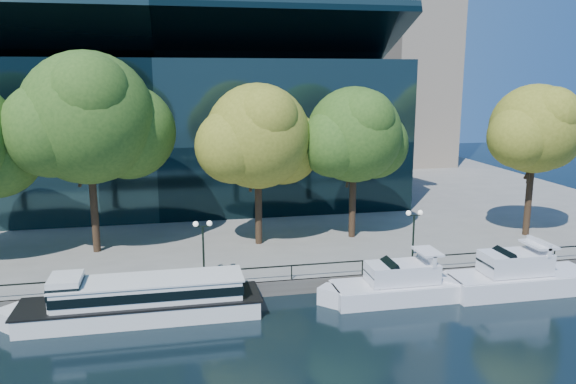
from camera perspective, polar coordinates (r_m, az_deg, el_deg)
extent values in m
plane|color=black|center=(35.03, -6.73, -12.72)|extent=(160.00, 160.00, 0.00)
cube|color=slate|center=(69.77, -9.36, 0.05)|extent=(90.00, 67.00, 1.00)
cube|color=#47443F|center=(37.63, -7.16, -10.12)|extent=(90.00, 0.25, 1.00)
cube|color=black|center=(37.31, -7.24, -7.94)|extent=(88.20, 0.08, 0.08)
cube|color=black|center=(37.48, -7.22, -8.66)|extent=(0.07, 0.07, 0.90)
cube|color=black|center=(64.16, -13.00, 5.67)|extent=(50.00, 24.00, 16.00)
cube|color=black|center=(59.91, -13.51, 14.35)|extent=(50.00, 17.14, 7.86)
cube|color=silver|center=(35.88, -14.63, -11.46)|extent=(14.09, 3.42, 1.11)
cube|color=black|center=(35.66, -14.67, -10.61)|extent=(14.37, 3.49, 0.12)
cube|color=silver|center=(37.01, -25.80, -11.56)|extent=(2.83, 2.83, 1.11)
cube|color=silver|center=(35.40, -13.90, -9.63)|extent=(10.99, 2.81, 1.21)
cube|color=black|center=(35.38, -13.91, -9.56)|extent=(11.13, 2.87, 0.55)
cube|color=silver|center=(35.17, -13.96, -8.64)|extent=(11.27, 2.94, 0.10)
cube|color=silver|center=(35.85, -21.60, -9.35)|extent=(1.81, 2.40, 1.81)
cube|color=black|center=(35.78, -21.62, -9.04)|extent=(1.86, 2.46, 0.70)
cube|color=silver|center=(38.34, 12.13, -9.75)|extent=(10.13, 2.90, 1.16)
cube|color=silver|center=(36.68, 4.74, -10.53)|extent=(2.22, 2.22, 1.16)
cube|color=silver|center=(38.12, 12.17, -8.92)|extent=(9.93, 2.84, 0.08)
cube|color=silver|center=(37.69, 11.50, -7.99)|extent=(4.56, 2.17, 1.25)
cube|color=black|center=(37.18, 9.62, -8.04)|extent=(2.00, 2.08, 1.58)
cube|color=silver|center=(38.09, 13.96, -6.44)|extent=(0.24, 2.26, 0.77)
cube|color=silver|center=(37.97, 13.99, -5.89)|extent=(1.35, 2.26, 0.14)
cube|color=silver|center=(41.69, 22.49, -8.51)|extent=(9.91, 3.08, 1.32)
cube|color=silver|center=(39.21, 16.39, -9.36)|extent=(2.43, 2.43, 1.32)
cube|color=silver|center=(41.47, 22.57, -7.63)|extent=(9.71, 3.02, 0.09)
cube|color=silver|center=(40.95, 22.08, -6.64)|extent=(4.46, 2.31, 1.43)
cube|color=black|center=(40.23, 20.55, -6.68)|extent=(2.01, 2.22, 1.66)
cube|color=silver|center=(41.59, 24.13, -5.03)|extent=(0.28, 2.40, 0.88)
cube|color=silver|center=(41.56, 24.14, -4.88)|extent=(1.54, 2.40, 0.17)
cylinder|color=black|center=(45.48, -19.15, -0.72)|extent=(0.56, 0.56, 8.30)
cylinder|color=black|center=(45.06, -18.77, 3.41)|extent=(1.28, 1.96, 4.14)
cylinder|color=black|center=(44.73, -19.96, 2.89)|extent=(1.18, 1.34, 3.70)
sphere|color=#294D18|center=(44.62, -19.69, 7.11)|extent=(9.90, 9.90, 9.90)
sphere|color=#294D18|center=(45.91, -15.95, 5.90)|extent=(7.43, 7.43, 7.43)
sphere|color=#294D18|center=(44.12, -22.99, 5.85)|extent=(6.93, 6.93, 6.93)
sphere|color=#294D18|center=(42.51, -19.54, 9.27)|extent=(5.94, 5.94, 5.94)
cylinder|color=black|center=(45.27, -3.02, -0.96)|extent=(0.56, 0.56, 7.02)
cylinder|color=black|center=(45.02, -2.47, 2.55)|extent=(1.14, 1.71, 3.52)
cylinder|color=black|center=(44.44, -3.51, 2.09)|extent=(1.05, 1.18, 3.15)
sphere|color=olive|center=(44.41, -3.10, 5.68)|extent=(8.31, 8.31, 8.31)
sphere|color=olive|center=(46.14, -0.50, 4.63)|extent=(6.23, 6.23, 6.23)
sphere|color=olive|center=(43.41, -5.64, 4.68)|extent=(5.81, 5.81, 5.81)
sphere|color=olive|center=(42.71, -2.23, 7.41)|extent=(4.98, 4.98, 4.98)
cylinder|color=black|center=(47.46, 6.58, -0.47)|extent=(0.56, 0.56, 6.96)
cylinder|color=black|center=(47.30, 7.16, 2.85)|extent=(1.13, 1.70, 3.49)
cylinder|color=black|center=(46.59, 6.30, 2.42)|extent=(1.04, 1.17, 3.12)
sphere|color=#294D18|center=(46.64, 6.73, 5.81)|extent=(7.85, 7.85, 7.85)
sphere|color=#294D18|center=(48.56, 8.70, 4.82)|extent=(5.89, 5.89, 5.89)
sphere|color=#294D18|center=(45.38, 4.66, 4.94)|extent=(5.50, 5.50, 5.50)
sphere|color=#294D18|center=(45.16, 7.88, 7.34)|extent=(4.71, 4.71, 4.71)
cylinder|color=black|center=(51.90, 23.29, -0.11)|extent=(0.56, 0.56, 7.30)
cylinder|color=black|center=(51.89, 23.88, 3.06)|extent=(1.17, 1.77, 3.66)
cylinder|color=black|center=(51.00, 23.35, 2.67)|extent=(1.07, 1.22, 3.27)
sphere|color=olive|center=(51.15, 23.79, 5.90)|extent=(7.38, 7.38, 7.38)
sphere|color=olive|center=(53.31, 24.81, 5.01)|extent=(5.54, 5.54, 5.54)
sphere|color=olive|center=(49.55, 22.48, 5.20)|extent=(5.17, 5.17, 5.17)
sphere|color=olive|center=(50.08, 25.23, 7.16)|extent=(4.43, 4.43, 4.43)
cylinder|color=black|center=(38.18, -8.58, -6.17)|extent=(0.14, 0.14, 3.60)
cube|color=black|center=(37.65, -8.67, -3.49)|extent=(0.90, 0.06, 0.06)
sphere|color=white|center=(37.58, -9.36, -3.23)|extent=(0.36, 0.36, 0.36)
sphere|color=white|center=(37.62, -7.99, -3.17)|extent=(0.36, 0.36, 0.36)
cylinder|color=black|center=(41.63, 12.60, -4.81)|extent=(0.14, 0.14, 3.60)
cube|color=black|center=(41.15, 12.71, -2.34)|extent=(0.90, 0.06, 0.06)
sphere|color=white|center=(40.92, 12.15, -2.10)|extent=(0.36, 0.36, 0.36)
sphere|color=white|center=(41.29, 13.29, -2.03)|extent=(0.36, 0.36, 0.36)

